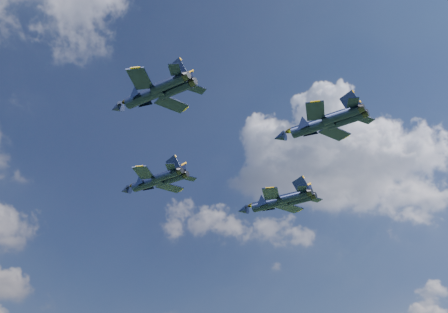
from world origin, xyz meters
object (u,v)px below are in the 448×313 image
jet_lead (146,183)px  jet_slot (310,127)px  jet_right (268,204)px  jet_left (143,97)px

jet_lead → jet_slot: size_ratio=1.03×
jet_right → jet_slot: (-12.84, -24.80, 0.81)m
jet_right → jet_slot: 27.94m
jet_slot → jet_left: bearing=133.3°
jet_right → jet_lead: bearing=138.7°
jet_left → jet_slot: 26.03m
jet_lead → jet_left: size_ratio=1.03×
jet_left → jet_slot: jet_left is taller
jet_lead → jet_left: jet_left is taller
jet_left → jet_right: jet_left is taller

